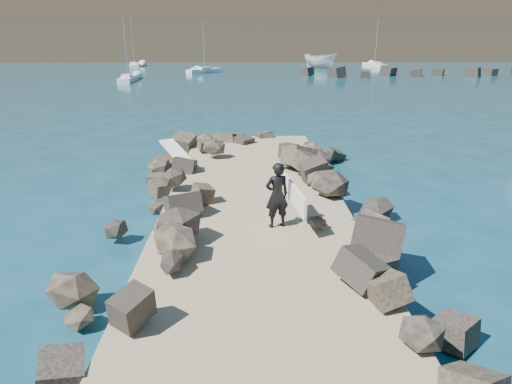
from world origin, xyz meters
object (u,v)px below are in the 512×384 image
(sailboat_a, at_px, (128,79))
(surfer_with_board, at_px, (279,195))
(boat_imported, at_px, (320,61))
(surfboard_resting, at_px, (177,155))

(sailboat_a, bearing_deg, surfer_with_board, -71.77)
(surfer_with_board, bearing_deg, sailboat_a, 108.23)
(boat_imported, height_order, surfer_with_board, boat_imported)
(sailboat_a, bearing_deg, surfboard_resting, -73.82)
(boat_imported, xyz_separation_m, surfer_with_board, (-12.65, -73.12, 0.23))
(surfer_with_board, bearing_deg, boat_imported, 80.18)
(surfboard_resting, relative_size, boat_imported, 0.37)
(surfboard_resting, bearing_deg, surfer_with_board, -89.23)
(sailboat_a, bearing_deg, boat_imported, 39.09)
(boat_imported, distance_m, sailboat_a, 37.36)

